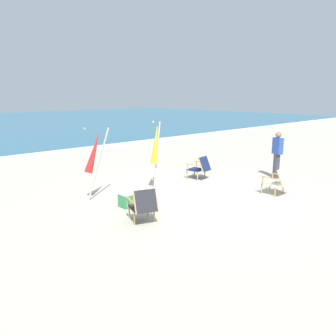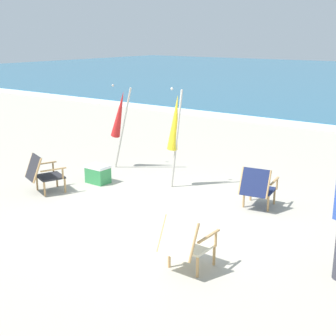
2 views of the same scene
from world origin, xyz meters
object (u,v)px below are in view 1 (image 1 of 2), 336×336
(beach_chair_mid_center, at_px, (278,181))
(umbrella_furled_yellow, at_px, (156,145))
(cooler_box, at_px, (129,199))
(person_near_chairs, at_px, (277,155))
(beach_chair_back_right, at_px, (143,204))
(umbrella_furled_red, at_px, (94,153))
(beach_chair_front_left, at_px, (200,167))

(beach_chair_mid_center, bearing_deg, umbrella_furled_yellow, 128.06)
(cooler_box, bearing_deg, person_near_chairs, -10.87)
(beach_chair_mid_center, bearing_deg, beach_chair_back_right, 166.79)
(beach_chair_mid_center, height_order, person_near_chairs, person_near_chairs)
(person_near_chairs, bearing_deg, beach_chair_mid_center, -149.32)
(beach_chair_back_right, relative_size, umbrella_furled_red, 0.42)
(umbrella_furled_red, bearing_deg, cooler_box, -73.52)
(umbrella_furled_yellow, distance_m, umbrella_furled_red, 1.92)
(beach_chair_front_left, distance_m, person_near_chairs, 2.72)
(beach_chair_back_right, relative_size, umbrella_furled_yellow, 0.40)
(beach_chair_mid_center, relative_size, person_near_chairs, 0.49)
(umbrella_furled_yellow, height_order, cooler_box, umbrella_furled_yellow)
(beach_chair_back_right, bearing_deg, umbrella_furled_yellow, 43.28)
(umbrella_furled_red, xyz_separation_m, person_near_chairs, (5.90, -2.18, -0.48))
(beach_chair_mid_center, xyz_separation_m, cooler_box, (-3.79, 2.13, -0.23))
(beach_chair_front_left, bearing_deg, beach_chair_mid_center, -84.01)
(beach_chair_mid_center, distance_m, person_near_chairs, 2.12)
(umbrella_furled_yellow, bearing_deg, beach_chair_mid_center, -51.94)
(umbrella_furled_yellow, bearing_deg, beach_chair_front_left, -2.32)
(beach_chair_front_left, height_order, cooler_box, beach_chair_front_left)
(umbrella_furled_red, height_order, cooler_box, umbrella_furled_red)
(beach_chair_front_left, bearing_deg, umbrella_furled_yellow, 177.68)
(beach_chair_back_right, bearing_deg, person_near_chairs, 0.69)
(cooler_box, bearing_deg, umbrella_furled_yellow, 24.90)
(beach_chair_mid_center, relative_size, umbrella_furled_red, 0.40)
(beach_chair_back_right, height_order, umbrella_furled_red, umbrella_furled_red)
(cooler_box, bearing_deg, umbrella_furled_red, 106.48)
(person_near_chairs, bearing_deg, beach_chair_back_right, -179.31)
(beach_chair_front_left, distance_m, umbrella_furled_red, 3.96)
(beach_chair_back_right, distance_m, cooler_box, 1.24)
(beach_chair_front_left, xyz_separation_m, umbrella_furled_red, (-3.83, 0.47, 0.89))
(beach_chair_front_left, relative_size, umbrella_furled_red, 0.40)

